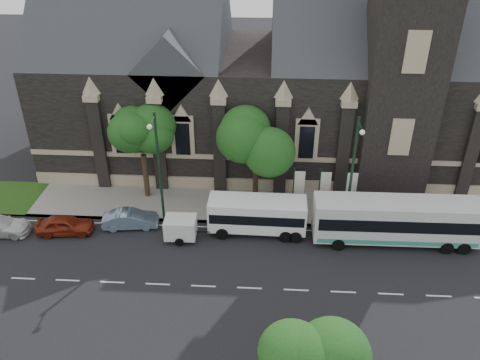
# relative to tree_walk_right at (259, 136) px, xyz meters

# --- Properties ---
(ground) EXTENTS (160.00, 160.00, 0.00)m
(ground) POSITION_rel_tree_walk_right_xyz_m (-3.21, -10.71, -5.82)
(ground) COLOR black
(ground) RESTS_ON ground
(sidewalk) EXTENTS (80.00, 5.00, 0.15)m
(sidewalk) POSITION_rel_tree_walk_right_xyz_m (-3.21, -1.21, -5.74)
(sidewalk) COLOR gray
(sidewalk) RESTS_ON ground
(museum) EXTENTS (40.00, 17.70, 29.90)m
(museum) POSITION_rel_tree_walk_right_xyz_m (1.90, 8.07, 2.35)
(museum) COLOR black
(museum) RESTS_ON ground
(tree_walk_right) EXTENTS (4.08, 4.08, 7.80)m
(tree_walk_right) POSITION_rel_tree_walk_right_xyz_m (0.00, 0.00, 0.00)
(tree_walk_right) COLOR black
(tree_walk_right) RESTS_ON ground
(tree_walk_left) EXTENTS (3.91, 3.91, 7.64)m
(tree_walk_left) POSITION_rel_tree_walk_right_xyz_m (-9.01, -0.01, -0.08)
(tree_walk_left) COLOR black
(tree_walk_left) RESTS_ON ground
(street_lamp_near) EXTENTS (0.36, 1.88, 9.00)m
(street_lamp_near) POSITION_rel_tree_walk_right_xyz_m (6.79, -3.62, -0.71)
(street_lamp_near) COLOR #15301F
(street_lamp_near) RESTS_ON ground
(street_lamp_mid) EXTENTS (0.36, 1.88, 9.00)m
(street_lamp_mid) POSITION_rel_tree_walk_right_xyz_m (-7.21, -3.62, -0.71)
(street_lamp_mid) COLOR #15301F
(street_lamp_mid) RESTS_ON ground
(banner_flag_left) EXTENTS (0.90, 0.10, 4.00)m
(banner_flag_left) POSITION_rel_tree_walk_right_xyz_m (3.08, -1.71, -3.43)
(banner_flag_left) COLOR #15301F
(banner_flag_left) RESTS_ON ground
(banner_flag_center) EXTENTS (0.90, 0.10, 4.00)m
(banner_flag_center) POSITION_rel_tree_walk_right_xyz_m (5.08, -1.71, -3.43)
(banner_flag_center) COLOR #15301F
(banner_flag_center) RESTS_ON ground
(banner_flag_right) EXTENTS (0.90, 0.10, 4.00)m
(banner_flag_right) POSITION_rel_tree_walk_right_xyz_m (7.08, -1.71, -3.43)
(banner_flag_right) COLOR #15301F
(banner_flag_right) RESTS_ON ground
(tour_coach) EXTENTS (11.72, 2.80, 3.41)m
(tour_coach) POSITION_rel_tree_walk_right_xyz_m (10.01, -5.14, -3.96)
(tour_coach) COLOR silver
(tour_coach) RESTS_ON ground
(shuttle_bus) EXTENTS (7.19, 2.62, 2.76)m
(shuttle_bus) POSITION_rel_tree_walk_right_xyz_m (0.09, -4.54, -4.22)
(shuttle_bus) COLOR white
(shuttle_bus) RESTS_ON ground
(box_trailer) EXTENTS (3.29, 1.93, 1.75)m
(box_trailer) POSITION_rel_tree_walk_right_xyz_m (-5.47, -5.74, -4.82)
(box_trailer) COLOR silver
(box_trailer) RESTS_ON ground
(sedan) EXTENTS (4.33, 2.01, 1.37)m
(sedan) POSITION_rel_tree_walk_right_xyz_m (-9.53, -4.51, -5.13)
(sedan) COLOR #758EAA
(sedan) RESTS_ON ground
(car_far_red) EXTENTS (4.34, 2.12, 1.43)m
(car_far_red) POSITION_rel_tree_walk_right_xyz_m (-14.21, -5.57, -5.10)
(car_far_red) COLOR maroon
(car_far_red) RESTS_ON ground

